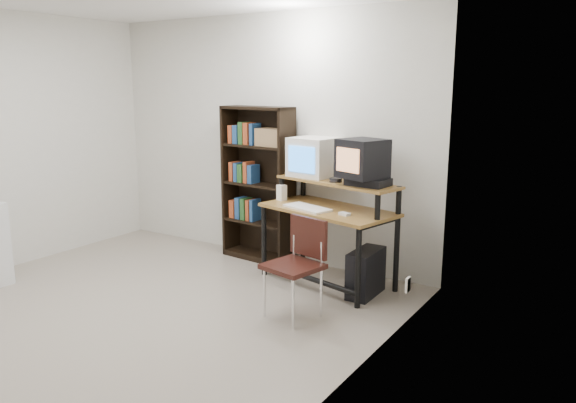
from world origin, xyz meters
The scene contains 16 objects.
floor centered at (0.00, 0.00, -0.01)m, with size 4.00×4.00×0.01m, color gray.
back_wall centered at (0.00, 2.00, 1.30)m, with size 4.00×0.01×2.60m, color beige.
right_wall centered at (2.00, 0.00, 1.30)m, with size 0.01×4.00×2.60m, color beige.
computer_desk centered at (1.03, 1.59, 0.70)m, with size 1.38×0.91×0.98m.
crt_monitor centered at (0.73, 1.81, 1.17)m, with size 0.46×0.47×0.39m.
vcr centered at (1.41, 1.61, 1.01)m, with size 0.36×0.26×0.08m, color black.
crt_tv centered at (1.35, 1.60, 1.22)m, with size 0.46×0.46×0.35m.
cd_spindle centered at (1.08, 1.61, 0.99)m, with size 0.12×0.12×0.05m, color #26262B.
keyboard centered at (0.88, 1.43, 0.74)m, with size 0.47×0.21×0.04m, color white.
mousepad centered at (1.30, 1.38, 0.72)m, with size 0.22×0.18×0.01m, color black.
mouse centered at (1.29, 1.39, 0.74)m, with size 0.10×0.06×0.03m, color white.
desk_speaker centered at (0.46, 1.64, 0.80)m, with size 0.08×0.07×0.17m, color white.
pc_tower centered at (1.47, 1.47, 0.21)m, with size 0.20×0.45×0.42m, color black.
school_chair centered at (1.19, 0.77, 0.50)m, with size 0.48×0.48×0.81m.
bookshelf centered at (0.02, 1.85, 0.85)m, with size 0.85×0.35×1.65m.
wall_outlet centered at (1.99, 1.15, 0.30)m, with size 0.02×0.08×0.12m, color beige.
Camera 1 is at (3.48, -2.96, 1.88)m, focal length 35.00 mm.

